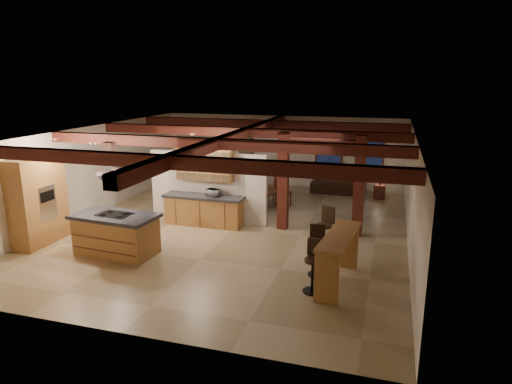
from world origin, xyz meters
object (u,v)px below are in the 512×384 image
(kitchen_island, at_px, (116,234))
(sofa, at_px, (338,185))
(bar_counter, at_px, (338,251))
(dining_table, at_px, (253,198))

(kitchen_island, bearing_deg, sofa, 59.40)
(sofa, xyz_separation_m, bar_counter, (0.94, -8.17, 0.47))
(dining_table, bearing_deg, kitchen_island, -93.61)
(sofa, bearing_deg, bar_counter, 98.63)
(sofa, bearing_deg, dining_table, 49.23)
(dining_table, distance_m, sofa, 3.89)
(kitchen_island, xyz_separation_m, sofa, (4.73, 8.00, -0.23))
(sofa, distance_m, bar_counter, 8.24)
(kitchen_island, relative_size, dining_table, 1.18)
(dining_table, xyz_separation_m, bar_counter, (3.58, -5.32, 0.44))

